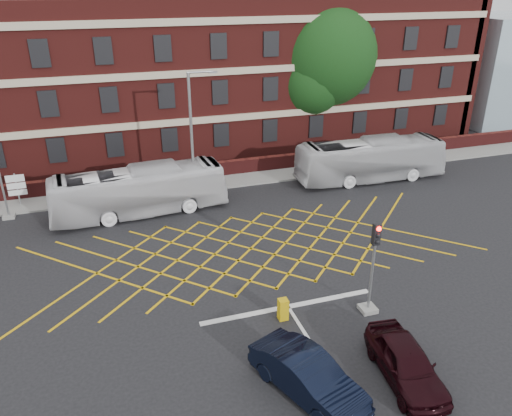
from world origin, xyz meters
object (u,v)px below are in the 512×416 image
object	(u,v)px
bus_right	(370,160)
street_lamp	(194,160)
car_maroon	(406,362)
deciduous_tree	(323,62)
utility_cabinet	(283,309)
traffic_light_near	(372,277)
traffic_light_far	(3,191)
car_navy	(308,376)
direction_signs	(17,186)
bus_left	(139,191)

from	to	relation	value
bus_right	street_lamp	bearing A→B (deg)	91.26
car_maroon	deciduous_tree	size ratio (longest dim) A/B	0.36
deciduous_tree	utility_cabinet	bearing A→B (deg)	-117.89
deciduous_tree	traffic_light_near	world-z (taller)	deciduous_tree
street_lamp	traffic_light_far	bearing A→B (deg)	175.37
car_navy	deciduous_tree	distance (m)	30.07
car_maroon	direction_signs	size ratio (longest dim) A/B	1.94
bus_right	direction_signs	size ratio (longest dim) A/B	4.91
bus_right	car_navy	world-z (taller)	bus_right
bus_left	bus_right	bearing A→B (deg)	-91.85
bus_right	traffic_light_near	distance (m)	15.96
car_maroon	utility_cabinet	xyz separation A→B (m)	(-2.97, 4.63, -0.24)
traffic_light_far	car_maroon	bearing A→B (deg)	-51.16
bus_left	direction_signs	xyz separation A→B (m)	(-7.24, 3.44, -0.10)
bus_right	utility_cabinet	distance (m)	17.67
deciduous_tree	street_lamp	world-z (taller)	deciduous_tree
car_maroon	deciduous_tree	xyz separation A→B (m)	(8.90, 27.06, 6.18)
bus_left	utility_cabinet	distance (m)	13.44
traffic_light_far	utility_cabinet	bearing A→B (deg)	-49.38
street_lamp	utility_cabinet	world-z (taller)	street_lamp
traffic_light_near	utility_cabinet	distance (m)	4.02
car_maroon	deciduous_tree	distance (m)	29.15
car_navy	car_maroon	bearing A→B (deg)	-29.48
car_navy	utility_cabinet	xyz separation A→B (m)	(0.68, 4.19, -0.28)
car_maroon	car_navy	bearing A→B (deg)	179.61
traffic_light_far	street_lamp	distance (m)	11.47
car_navy	car_maroon	xyz separation A→B (m)	(3.65, -0.44, -0.03)
car_navy	street_lamp	bearing A→B (deg)	68.28
bus_left	street_lamp	distance (m)	3.98
traffic_light_far	street_lamp	world-z (taller)	street_lamp
car_navy	traffic_light_near	world-z (taller)	traffic_light_near
bus_left	deciduous_tree	bearing A→B (deg)	-63.26
deciduous_tree	bus_left	bearing A→B (deg)	-149.14
car_navy	car_maroon	size ratio (longest dim) A/B	1.08
direction_signs	street_lamp	bearing A→B (deg)	-13.18
bus_right	utility_cabinet	world-z (taller)	bus_right
deciduous_tree	direction_signs	bearing A→B (deg)	-164.87
car_maroon	utility_cabinet	distance (m)	5.50
utility_cabinet	direction_signs	bearing A→B (deg)	126.49
bus_right	car_maroon	xyz separation A→B (m)	(-8.69, -17.85, -0.77)
traffic_light_near	street_lamp	bearing A→B (deg)	108.51
direction_signs	utility_cabinet	bearing A→B (deg)	-53.51
bus_right	traffic_light_near	world-z (taller)	traffic_light_near
bus_right	bus_left	bearing A→B (deg)	94.63
car_navy	traffic_light_near	distance (m)	5.78
traffic_light_far	traffic_light_near	bearing A→B (deg)	-43.01
bus_right	street_lamp	size ratio (longest dim) A/B	1.30
deciduous_tree	utility_cabinet	xyz separation A→B (m)	(-11.87, -22.43, -6.42)
traffic_light_far	utility_cabinet	size ratio (longest dim) A/B	4.38
car_maroon	direction_signs	distance (m)	25.42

